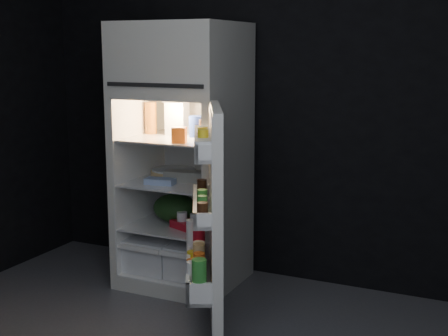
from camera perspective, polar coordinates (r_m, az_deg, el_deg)
The scene contains 16 objects.
wall_back at distance 4.27m, azimuth 7.09°, elevation 7.29°, with size 4.00×0.00×2.70m, color black.
refrigerator at distance 4.24m, azimuth -3.65°, elevation 1.97°, with size 0.76×0.71×1.78m.
fridge_door at distance 3.44m, azimuth -1.28°, elevation -4.89°, with size 0.51×0.73×1.22m.
milk_jug at distance 4.30m, azimuth -4.31°, elevation 4.65°, with size 0.13×0.13×0.24m, color white.
mayo_jar at distance 4.20m, azimuth -2.53°, elevation 3.82°, with size 0.10×0.10×0.14m, color #1C349B.
jam_jar at distance 4.08m, azimuth -1.67°, elevation 3.54°, with size 0.09×0.09×0.13m, color black.
amber_bottle at distance 4.37m, azimuth -6.71°, elevation 4.57°, with size 0.08×0.08×0.22m, color #B1621C.
small_carton at distance 3.93m, azimuth -4.12°, elevation 3.03°, with size 0.09×0.07×0.10m, color orange.
egg_carton at distance 4.22m, azimuth -3.41°, elevation -0.77°, with size 0.30×0.11×0.07m, color gray.
pie at distance 4.42m, azimuth -4.62°, elevation -0.45°, with size 0.32×0.32×0.04m, color tan.
flat_package at distance 4.15m, azimuth -5.87°, elevation -1.22°, with size 0.20×0.10×0.04m, color #87A1D1.
wrapped_pkg at distance 4.28m, azimuth 0.04°, elevation -0.71°, with size 0.11×0.09×0.05m, color beige.
produce_bag at distance 4.34m, azimuth -4.47°, elevation -3.66°, with size 0.32×0.27×0.20m, color #193815.
yogurt_tray at distance 4.18m, azimuth -3.12°, elevation -5.27°, with size 0.27×0.14×0.05m, color red.
small_can_red at distance 4.35m, azimuth -1.43°, elevation -4.31°, with size 0.07×0.07×0.09m, color red.
small_can_silver at distance 4.30m, azimuth -1.08°, elevation -4.49°, with size 0.07×0.07×0.09m, color #BBBABE.
Camera 1 is at (1.33, -2.35, 1.62)m, focal length 50.00 mm.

